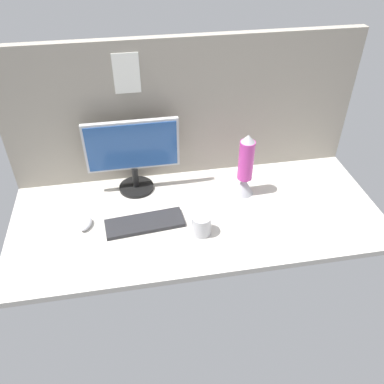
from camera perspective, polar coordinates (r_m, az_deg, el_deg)
ground_plane at (r=198.88cm, az=0.71°, el=-3.21°), size 180.00×80.00×3.00cm
cubicle_wall_back at (r=208.17cm, az=-1.14°, el=11.63°), size 180.00×5.50×74.02cm
monitor at (r=202.69cm, az=-8.44°, el=5.61°), size 46.77×18.00×39.50cm
keyboard at (r=191.72cm, az=-6.75°, el=-4.43°), size 38.03×16.30×2.00cm
mouse at (r=195.70cm, az=-14.95°, el=-4.38°), size 8.20×10.83×3.40cm
mug_steel at (r=183.89cm, az=1.34°, el=-4.71°), size 8.95×8.95×9.70cm
lava_lamp at (r=203.24cm, az=7.59°, el=3.16°), size 10.56×10.56×34.55cm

